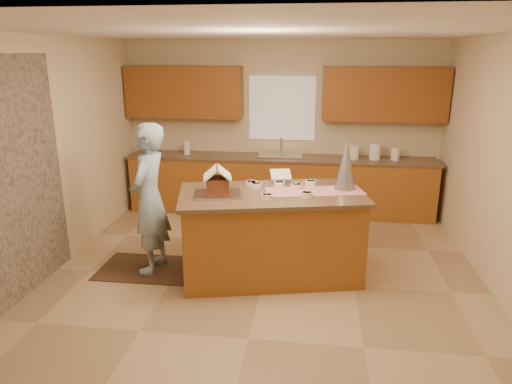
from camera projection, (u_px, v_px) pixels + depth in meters
The scene contains 27 objects.
floor at pixel (262, 281), 5.36m from camera, with size 5.50×5.50×0.00m, color tan.
ceiling at pixel (264, 32), 4.59m from camera, with size 5.50×5.50×0.00m, color silver.
wall_back at pixel (282, 127), 7.59m from camera, with size 5.50×5.50×0.00m, color beige.
wall_front at pixel (202, 292), 2.36m from camera, with size 5.50×5.50×0.00m, color beige.
wall_left at pixel (42, 160), 5.28m from camera, with size 5.50×5.50×0.00m, color beige.
wall_right at pixel (512, 173), 4.67m from camera, with size 5.50×5.50×0.00m, color beige.
window_curtain at pixel (282, 108), 7.47m from camera, with size 1.05×0.03×1.00m, color white.
back_counter_base at pixel (280, 186), 7.56m from camera, with size 4.80×0.60×0.88m, color #9C5520.
back_counter_top at pixel (280, 158), 7.43m from camera, with size 4.85×0.63×0.04m, color brown.
upper_cabinet_left at pixel (184, 92), 7.45m from camera, with size 1.85×0.35×0.80m, color brown.
upper_cabinet_right at pixel (384, 94), 7.07m from camera, with size 1.85×0.35×0.80m, color brown.
sink at pixel (280, 159), 7.43m from camera, with size 0.70×0.45×0.12m, color silver.
faucet at pixel (281, 146), 7.56m from camera, with size 0.03×0.03×0.28m, color silver.
island_base at pixel (271, 236), 5.40m from camera, with size 1.96×0.98×0.96m, color #9C5520.
island_top at pixel (271, 194), 5.25m from camera, with size 2.05×1.07×0.04m, color brown.
table_runner at pixel (315, 191), 5.29m from camera, with size 1.09×0.39×0.01m, color #AD0C19.
baking_tray at pixel (218, 194), 5.14m from camera, with size 0.50×0.37×0.03m, color silver.
cookbook at pixel (281, 175), 5.63m from camera, with size 0.24×0.02×0.20m, color white.
tinsel_tree at pixel (346, 164), 5.29m from camera, with size 0.24×0.24×0.60m, color silver.
rug at pixel (150, 268), 5.66m from camera, with size 1.19×0.78×0.01m, color black.
boy at pixel (149, 199), 5.40m from camera, with size 0.64×0.42×1.75m, color #90B3CD.
canister_a at pixel (354, 152), 7.26m from camera, with size 0.15×0.15×0.21m, color white.
canister_b at pixel (375, 151), 7.21m from camera, with size 0.17×0.17×0.25m, color white.
canister_c at pixel (395, 154), 7.19m from camera, with size 0.13×0.13×0.19m, color white.
paper_towel at pixel (187, 147), 7.58m from camera, with size 0.10×0.10×0.23m, color white.
gingerbread_house at pixel (218, 183), 5.10m from camera, with size 0.36×0.36×0.31m.
candy_bowls at pixel (281, 187), 5.34m from camera, with size 0.82×0.75×0.06m.
Camera 1 is at (0.54, -4.82, 2.51)m, focal length 32.96 mm.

